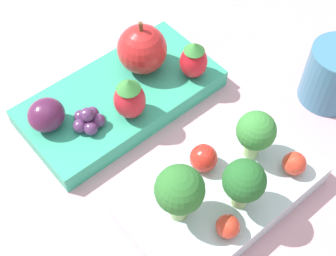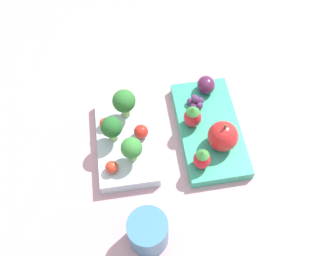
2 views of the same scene
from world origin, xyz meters
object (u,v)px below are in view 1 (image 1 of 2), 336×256
at_px(broccoli_floret_0, 180,191).
at_px(cherry_tomato_1, 228,226).
at_px(plum, 46,115).
at_px(cherry_tomato_0, 294,163).
at_px(grape_cluster, 88,120).
at_px(broccoli_floret_2, 247,180).
at_px(cherry_tomato_2, 205,157).
at_px(apple, 142,49).
at_px(strawberry_0, 194,60).
at_px(bento_box_fruit, 121,97).
at_px(drinking_cup, 334,75).
at_px(broccoli_floret_1, 256,132).
at_px(bento_box_savoury, 222,193).
at_px(strawberry_1, 129,98).

distance_m(broccoli_floret_0, cherry_tomato_1, 0.05).
distance_m(cherry_tomato_1, plum, 0.20).
distance_m(cherry_tomato_0, grape_cluster, 0.20).
bearing_deg(cherry_tomato_1, broccoli_floret_2, -155.59).
distance_m(cherry_tomato_2, grape_cluster, 0.12).
distance_m(broccoli_floret_0, cherry_tomato_0, 0.12).
height_order(apple, strawberry_0, apple).
bearing_deg(broccoli_floret_0, apple, -116.73).
bearing_deg(bento_box_fruit, drinking_cup, 144.51).
height_order(broccoli_floret_2, cherry_tomato_0, broccoli_floret_2).
bearing_deg(plum, strawberry_0, 167.14).
xyz_separation_m(apple, grape_cluster, (0.09, 0.03, -0.02)).
bearing_deg(broccoli_floret_0, broccoli_floret_2, 154.62).
xyz_separation_m(broccoli_floret_1, strawberry_0, (-0.02, -0.11, -0.02)).
relative_size(broccoli_floret_0, apple, 1.01).
height_order(broccoli_floret_2, apple, apple).
bearing_deg(strawberry_0, cherry_tomato_0, 87.14).
height_order(bento_box_savoury, broccoli_floret_1, broccoli_floret_1).
bearing_deg(cherry_tomato_1, plum, -72.77).
distance_m(bento_box_savoury, bento_box_fruit, 0.15).
relative_size(broccoli_floret_2, cherry_tomato_2, 2.19).
bearing_deg(apple, bento_box_fruit, 18.32).
bearing_deg(cherry_tomato_2, grape_cluster, -61.55).
relative_size(broccoli_floret_0, strawberry_0, 1.39).
distance_m(cherry_tomato_0, plum, 0.24).
relative_size(broccoli_floret_0, broccoli_floret_2, 1.12).
height_order(bento_box_fruit, strawberry_0, strawberry_0).
bearing_deg(apple, cherry_tomato_1, 73.19).
height_order(bento_box_savoury, grape_cluster, grape_cluster).
height_order(broccoli_floret_0, cherry_tomato_2, broccoli_floret_0).
relative_size(bento_box_fruit, cherry_tomato_1, 10.44).
bearing_deg(cherry_tomato_1, bento_box_fruit, -96.44).
xyz_separation_m(strawberry_0, drinking_cup, (-0.11, 0.10, -0.01)).
bearing_deg(bento_box_savoury, cherry_tomato_0, 157.38).
relative_size(bento_box_fruit, grape_cluster, 6.62).
bearing_deg(drinking_cup, apple, -45.01).
height_order(bento_box_savoury, plum, plum).
relative_size(broccoli_floret_0, drinking_cup, 0.95).
height_order(strawberry_0, grape_cluster, strawberry_0).
relative_size(cherry_tomato_1, grape_cluster, 0.63).
height_order(bento_box_savoury, broccoli_floret_0, broccoli_floret_0).
relative_size(broccoli_floret_2, cherry_tomato_1, 2.73).
xyz_separation_m(cherry_tomato_1, apple, (-0.06, -0.20, 0.01)).
relative_size(grape_cluster, drinking_cup, 0.49).
bearing_deg(strawberry_1, cherry_tomato_2, 100.02).
bearing_deg(broccoli_floret_1, bento_box_savoury, 13.73).
distance_m(strawberry_0, strawberry_1, 0.08).
xyz_separation_m(cherry_tomato_0, plum, (0.15, -0.18, 0.00)).
distance_m(broccoli_floret_2, strawberry_1, 0.14).
distance_m(bento_box_fruit, apple, 0.06).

